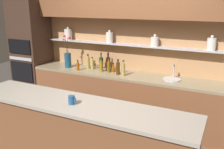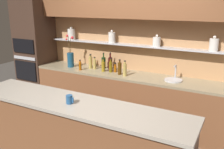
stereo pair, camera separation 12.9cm
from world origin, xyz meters
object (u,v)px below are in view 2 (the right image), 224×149
(bottle_wine_2, at_px, (110,64))
(bottle_oil_3, at_px, (103,66))
(sink_fixture, at_px, (174,79))
(bottle_wine_1, at_px, (110,63))
(bottle_spirit_7, at_px, (95,64))
(bottle_oil_8, at_px, (111,67))
(coffee_mug, at_px, (69,99))
(bottle_spirit_10, at_px, (125,70))
(bottle_spirit_4, at_px, (90,63))
(bottle_wine_9, at_px, (104,63))
(bottle_spirit_11, at_px, (120,68))
(oven_tower, at_px, (36,53))
(bottle_oil_0, at_px, (91,62))
(flower_vase, at_px, (71,58))
(bottle_sauce_5, at_px, (80,66))
(bottle_sauce_6, at_px, (115,68))

(bottle_wine_2, bearing_deg, bottle_oil_3, -133.88)
(sink_fixture, xyz_separation_m, bottle_wine_2, (-1.20, 0.05, 0.11))
(bottle_wine_1, relative_size, bottle_oil_3, 1.22)
(bottle_wine_1, relative_size, bottle_spirit_7, 1.28)
(bottle_oil_8, height_order, coffee_mug, bottle_oil_8)
(bottle_wine_1, bearing_deg, bottle_oil_8, -59.02)
(bottle_spirit_10, bearing_deg, bottle_spirit_4, 168.69)
(bottle_wine_9, bearing_deg, bottle_wine_2, -26.76)
(bottle_spirit_7, bearing_deg, bottle_spirit_10, -12.93)
(bottle_oil_3, bearing_deg, bottle_spirit_10, -9.86)
(bottle_wine_2, distance_m, bottle_oil_3, 0.14)
(bottle_spirit_7, relative_size, bottle_wine_9, 0.76)
(bottle_spirit_11, bearing_deg, coffee_mug, -83.81)
(oven_tower, xyz_separation_m, bottle_spirit_7, (1.47, 0.04, -0.08))
(bottle_wine_1, height_order, bottle_oil_3, bottle_wine_1)
(bottle_oil_8, height_order, bottle_wine_9, bottle_wine_9)
(bottle_wine_2, distance_m, bottle_spirit_11, 0.30)
(bottle_oil_0, distance_m, bottle_spirit_4, 0.11)
(oven_tower, height_order, bottle_oil_8, oven_tower)
(sink_fixture, bearing_deg, bottle_oil_3, -177.59)
(bottle_oil_8, distance_m, bottle_wine_9, 0.31)
(flower_vase, height_order, bottle_spirit_11, flower_vase)
(flower_vase, distance_m, bottle_oil_0, 0.40)
(bottle_spirit_4, bearing_deg, flower_vase, -167.37)
(bottle_sauce_5, distance_m, bottle_oil_8, 0.59)
(bottle_wine_1, height_order, bottle_spirit_10, bottle_wine_1)
(bottle_oil_0, xyz_separation_m, bottle_spirit_11, (0.74, -0.22, 0.01))
(bottle_wine_1, distance_m, coffee_mug, 2.01)
(bottle_spirit_11, bearing_deg, bottle_spirit_4, 170.19)
(bottle_sauce_5, bearing_deg, sink_fixture, 5.88)
(bottle_wine_2, xyz_separation_m, bottle_spirit_4, (-0.43, -0.02, -0.02))
(bottle_sauce_6, distance_m, bottle_oil_8, 0.09)
(bottle_spirit_11, bearing_deg, bottle_wine_2, 151.73)
(bottle_sauce_6, height_order, bottle_wine_9, bottle_wine_9)
(bottle_wine_1, relative_size, bottle_spirit_4, 1.11)
(coffee_mug, bearing_deg, bottle_sauce_6, 100.24)
(bottle_wine_1, bearing_deg, bottle_wine_2, -59.31)
(bottle_oil_0, bearing_deg, bottle_sauce_5, -98.22)
(bottle_spirit_4, bearing_deg, bottle_sauce_5, -115.41)
(sink_fixture, relative_size, bottle_spirit_10, 1.06)
(bottle_wine_1, distance_m, bottle_spirit_10, 0.56)
(coffee_mug, bearing_deg, sink_fixture, 66.83)
(bottle_wine_2, relative_size, bottle_spirit_11, 1.28)
(bottle_wine_1, bearing_deg, bottle_spirit_4, -156.65)
(sink_fixture, bearing_deg, bottle_oil_8, -178.39)
(bottle_spirit_10, distance_m, bottle_spirit_11, 0.13)
(flower_vase, bearing_deg, oven_tower, 176.89)
(bottle_sauce_6, bearing_deg, bottle_sauce_5, -164.21)
(oven_tower, height_order, bottle_spirit_10, oven_tower)
(bottle_spirit_4, bearing_deg, bottle_wine_2, 2.83)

